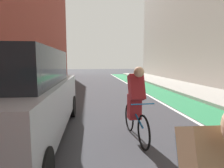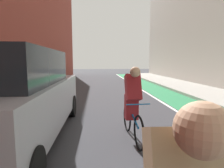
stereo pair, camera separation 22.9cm
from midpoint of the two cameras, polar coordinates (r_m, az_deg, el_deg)
ground_plane at (r=6.73m, az=1.70°, el=-8.13°), size 76.74×76.74×0.00m
bike_lane_paint at (r=9.42m, az=17.11°, el=-4.11°), size 1.60×34.88×0.00m
lane_divider_stripe at (r=9.09m, az=11.91°, el=-4.34°), size 0.12×34.88×0.00m
sidewalk_right at (r=10.53m, az=28.37°, el=-3.13°), size 2.89×34.88×0.14m
parked_suv_silver at (r=4.43m, az=-28.01°, el=-3.27°), size 2.07×4.75×1.98m
cyclist_trailing at (r=4.22m, az=5.62°, el=-5.85°), size 0.48×1.74×1.63m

